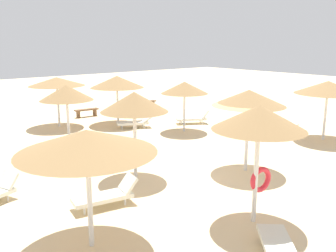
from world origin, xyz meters
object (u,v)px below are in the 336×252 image
(parasol_0, at_px, (259,119))
(parasol_8, at_px, (57,82))
(bench_1, at_px, (146,103))
(bench_0, at_px, (86,111))
(parasol_9, at_px, (134,102))
(parasol_7, at_px, (66,93))
(lounger_5, at_px, (135,122))
(lounger_0, at_px, (279,247))
(parasol_1, at_px, (184,88))
(parasol_2, at_px, (328,87))
(parasol_5, at_px, (117,82))
(lounger_2, at_px, (288,126))
(parasol_6, at_px, (249,98))
(lounger_1, at_px, (193,118))
(parasol_4, at_px, (87,142))
(lounger_4, at_px, (107,195))

(parasol_0, height_order, parasol_8, parasol_0)
(bench_1, bearing_deg, parasol_8, -166.88)
(bench_0, bearing_deg, parasol_9, -108.97)
(parasol_9, bearing_deg, parasol_7, 89.61)
(lounger_5, bearing_deg, lounger_0, -111.09)
(parasol_9, bearing_deg, parasol_1, 34.19)
(parasol_2, bearing_deg, bench_1, 96.32)
(parasol_7, distance_m, parasol_8, 4.07)
(parasol_2, distance_m, parasol_5, 10.94)
(bench_0, bearing_deg, parasol_1, -72.51)
(parasol_2, bearing_deg, parasol_8, 128.54)
(lounger_2, bearing_deg, parasol_6, -159.79)
(parasol_5, distance_m, parasol_6, 9.73)
(parasol_9, relative_size, bench_1, 1.98)
(parasol_7, relative_size, lounger_1, 1.44)
(parasol_0, xyz_separation_m, parasol_6, (2.97, 2.66, -0.07))
(parasol_1, distance_m, bench_0, 7.39)
(parasol_9, height_order, lounger_5, parasol_9)
(parasol_7, relative_size, bench_0, 1.80)
(parasol_2, distance_m, bench_0, 13.96)
(parasol_1, xyz_separation_m, lounger_1, (1.67, 1.06, -1.98))
(parasol_5, height_order, bench_1, parasol_5)
(parasol_0, bearing_deg, bench_1, 63.02)
(parasol_2, relative_size, parasol_4, 0.98)
(parasol_0, relative_size, parasol_6, 1.04)
(parasol_1, bearing_deg, lounger_5, 123.71)
(lounger_1, xyz_separation_m, bench_0, (-3.81, 5.73, 0.02))
(lounger_5, height_order, bench_1, lounger_5)
(lounger_1, bearing_deg, lounger_2, -63.12)
(parasol_1, xyz_separation_m, bench_0, (-2.14, 6.79, -1.96))
(parasol_6, bearing_deg, lounger_4, 173.52)
(lounger_2, distance_m, lounger_4, 11.92)
(bench_1, bearing_deg, parasol_6, -110.99)
(bench_0, bearing_deg, parasol_5, -81.70)
(parasol_0, relative_size, lounger_1, 1.62)
(parasol_2, bearing_deg, parasol_0, -161.86)
(parasol_9, height_order, lounger_4, parasol_9)
(parasol_7, bearing_deg, parasol_4, -111.77)
(parasol_0, height_order, lounger_1, parasol_0)
(lounger_2, bearing_deg, parasol_7, 153.04)
(parasol_5, xyz_separation_m, parasol_9, (-4.14, -7.74, 0.24))
(parasol_0, distance_m, parasol_2, 9.80)
(parasol_2, relative_size, parasol_6, 1.02)
(parasol_6, bearing_deg, parasol_5, 86.47)
(lounger_4, relative_size, bench_1, 1.28)
(lounger_1, bearing_deg, parasol_1, -147.64)
(parasol_6, height_order, lounger_0, parasol_6)
(lounger_0, bearing_deg, lounger_2, 32.01)
(parasol_9, xyz_separation_m, lounger_4, (-1.92, -1.34, -2.33))
(parasol_6, bearing_deg, parasol_8, 101.52)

